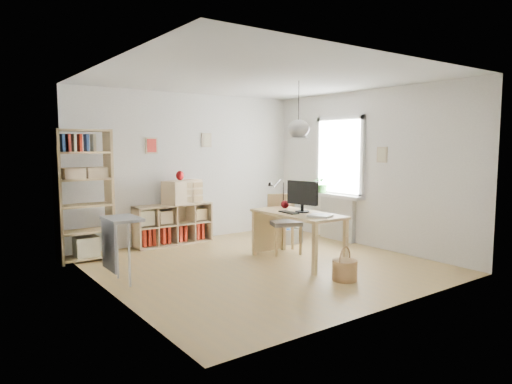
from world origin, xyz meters
TOP-DOWN VIEW (x-y plane):
  - ground at (0.00, 0.00)m, footprint 4.50×4.50m
  - room_shell at (0.55, -0.15)m, footprint 4.50×4.50m
  - window_unit at (2.23, 0.60)m, footprint 0.07×1.16m
  - radiator at (2.19, 0.60)m, footprint 0.10×0.80m
  - windowsill at (2.14, 0.60)m, footprint 0.22×1.20m
  - desk at (0.55, -0.15)m, footprint 0.70×1.50m
  - cube_shelf at (-0.47, 2.08)m, footprint 1.40×0.38m
  - tall_bookshelf at (-2.04, 1.80)m, footprint 0.80×0.38m
  - side_table at (-2.04, 0.35)m, footprint 0.40×0.55m
  - chair at (0.76, 0.44)m, footprint 0.61×0.61m
  - wicker_basket at (0.40, -1.26)m, footprint 0.33×0.33m
  - storage_chest at (1.23, 1.00)m, footprint 0.59×0.65m
  - monitor at (0.62, -0.17)m, footprint 0.22×0.54m
  - keyboard at (0.41, -0.11)m, footprint 0.17×0.37m
  - task_lamp at (0.63, 0.47)m, footprint 0.40×0.15m
  - yarn_ball at (0.68, 0.30)m, footprint 0.13×0.13m
  - paper_tray at (0.53, -0.65)m, footprint 0.35×0.38m
  - drawer_chest at (-0.27, 2.04)m, footprint 0.80×0.57m
  - red_vase at (-0.31, 2.04)m, footprint 0.14×0.14m
  - potted_plant at (2.12, 0.95)m, footprint 0.37×0.34m

SIDE VIEW (x-z plane):
  - ground at x=0.00m, z-range 0.00..0.00m
  - wicker_basket at x=0.40m, z-range -0.08..0.37m
  - storage_chest at x=1.23m, z-range -0.10..0.45m
  - cube_shelf at x=-0.47m, z-range -0.06..0.66m
  - radiator at x=2.19m, z-range 0.00..0.80m
  - chair at x=0.76m, z-range 0.07..1.02m
  - desk at x=0.55m, z-range 0.28..1.03m
  - side_table at x=-2.04m, z-range 0.24..1.09m
  - keyboard at x=0.41m, z-range 0.75..0.77m
  - paper_tray at x=0.53m, z-range 0.75..0.78m
  - yarn_ball at x=0.68m, z-range 0.75..0.88m
  - windowsill at x=2.14m, z-range 0.80..0.86m
  - drawer_chest at x=-0.27m, z-range 0.72..1.13m
  - monitor at x=0.62m, z-range 0.78..1.25m
  - task_lamp at x=0.63m, z-range 0.83..1.25m
  - potted_plant at x=2.12m, z-range 0.86..1.21m
  - tall_bookshelf at x=-2.04m, z-range 0.09..2.09m
  - red_vase at x=-0.31m, z-range 1.13..1.31m
  - window_unit at x=2.23m, z-range 0.82..2.28m
  - room_shell at x=0.55m, z-range -0.25..4.25m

